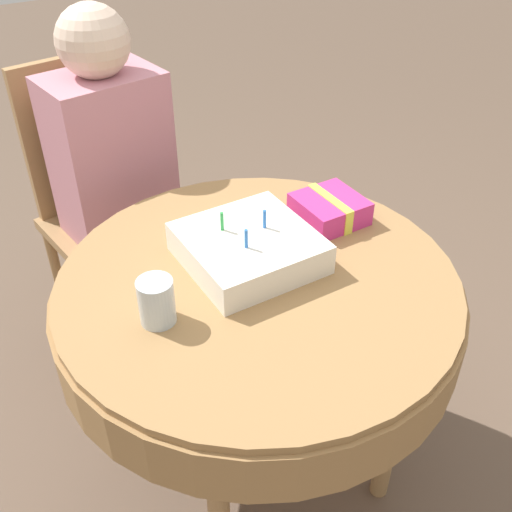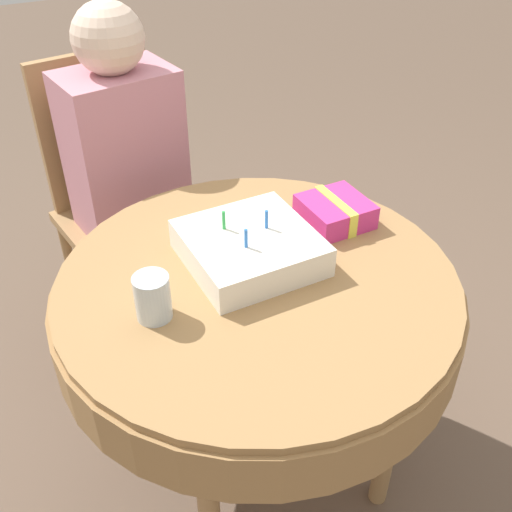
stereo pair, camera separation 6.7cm
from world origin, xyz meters
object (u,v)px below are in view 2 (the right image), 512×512
(birthday_cake, at_px, (250,248))
(chair, at_px, (121,195))
(drinking_glass, at_px, (153,297))
(gift_box, at_px, (335,212))
(person, at_px, (128,156))

(birthday_cake, bearing_deg, chair, 97.36)
(drinking_glass, bearing_deg, chair, 78.94)
(gift_box, bearing_deg, person, 119.70)
(person, relative_size, drinking_glass, 11.42)
(chair, height_order, gift_box, chair)
(chair, height_order, birthday_cake, chair)
(chair, distance_m, birthday_cake, 0.83)
(birthday_cake, bearing_deg, gift_box, 9.66)
(chair, height_order, person, person)
(birthday_cake, bearing_deg, person, 97.26)
(person, distance_m, birthday_cake, 0.69)
(chair, xyz_separation_m, drinking_glass, (-0.17, -0.86, 0.25))
(person, relative_size, birthday_cake, 4.05)
(person, xyz_separation_m, birthday_cake, (0.09, -0.68, 0.05))
(chair, bearing_deg, birthday_cake, -90.61)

